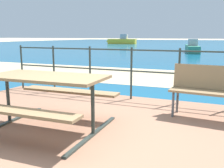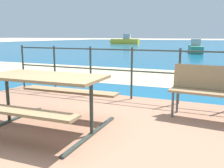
% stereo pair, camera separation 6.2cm
% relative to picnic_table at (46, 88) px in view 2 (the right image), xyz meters
% --- Properties ---
extents(ground_plane, '(240.00, 240.00, 0.00)m').
position_rel_picnic_table_xyz_m(ground_plane, '(0.52, -0.19, -0.65)').
color(ground_plane, beige).
extents(patio_paving, '(6.40, 5.20, 0.06)m').
position_rel_picnic_table_xyz_m(patio_paving, '(0.52, -0.19, -0.62)').
color(patio_paving, '#996B51').
rests_on(patio_paving, ground).
extents(sea_water, '(90.00, 90.00, 0.01)m').
position_rel_picnic_table_xyz_m(sea_water, '(0.52, 39.81, -0.65)').
color(sea_water, '#145B84').
rests_on(sea_water, ground).
extents(beach_strip, '(54.07, 4.88, 0.01)m').
position_rel_picnic_table_xyz_m(beach_strip, '(0.52, 5.72, -0.65)').
color(beach_strip, tan).
rests_on(beach_strip, ground).
extents(picnic_table, '(1.73, 1.56, 0.78)m').
position_rel_picnic_table_xyz_m(picnic_table, '(0.00, 0.00, 0.00)').
color(picnic_table, '#8C704C').
rests_on(picnic_table, patio_paving).
extents(park_bench, '(1.44, 0.52, 0.86)m').
position_rel_picnic_table_xyz_m(park_bench, '(2.21, 1.44, -0.07)').
color(park_bench, '#8C704C').
rests_on(park_bench, patio_paving).
extents(railing_fence, '(5.94, 0.04, 1.10)m').
position_rel_picnic_table_xyz_m(railing_fence, '(0.52, 2.17, 0.08)').
color(railing_fence, '#2D3833').
rests_on(railing_fence, patio_paving).
extents(boat_near, '(1.78, 5.56, 1.12)m').
position_rel_picnic_table_xyz_m(boat_near, '(-0.14, 19.97, -0.27)').
color(boat_near, '#338466').
rests_on(boat_near, sea_water).
extents(boat_mid, '(5.25, 1.69, 1.62)m').
position_rel_picnic_table_xyz_m(boat_mid, '(-13.40, 37.75, -0.12)').
color(boat_mid, yellow).
rests_on(boat_mid, sea_water).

